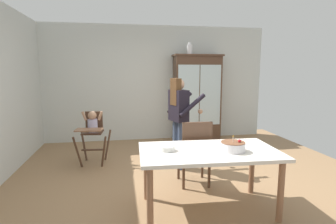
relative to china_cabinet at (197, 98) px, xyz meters
The scene contains 10 objects.
ground_plane 2.74m from the china_cabinet, 111.75° to the right, with size 6.24×6.24×0.00m, color #93704C.
wall_back 1.03m from the china_cabinet, 164.39° to the left, with size 5.32×0.06×2.70m, color silver.
china_cabinet is the anchor object (origin of this frame).
ceramic_vase 1.14m from the china_cabinet, behind, with size 0.13×0.13×0.27m.
high_chair_with_toddler 2.69m from the china_cabinet, 149.63° to the right, with size 0.63×0.73×0.95m.
adult_person 2.01m from the china_cabinet, 114.68° to the right, with size 0.61×0.60×1.53m.
dining_table 3.38m from the china_cabinet, 103.73° to the right, with size 1.65×0.98×0.74m.
birthday_cake 3.41m from the china_cabinet, 99.17° to the right, with size 0.28×0.28×0.19m.
serving_bowl 3.46m from the china_cabinet, 111.71° to the right, with size 0.18×0.18×0.06m, color silver.
dining_chair_far_side 2.74m from the china_cabinet, 106.44° to the right, with size 0.46×0.46×0.96m.
Camera 1 is at (-0.85, -3.79, 1.65)m, focal length 28.74 mm.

